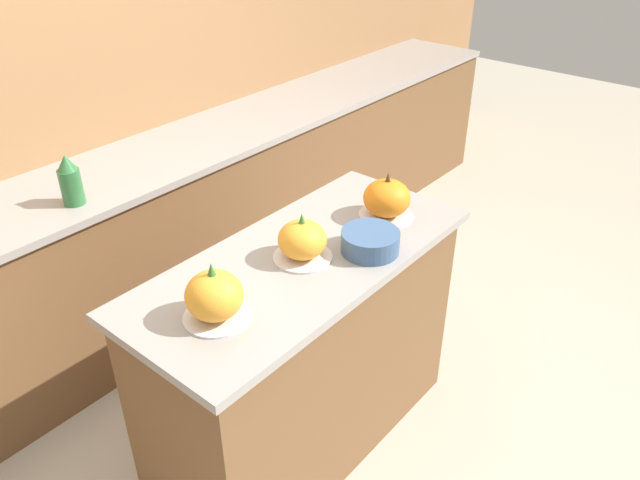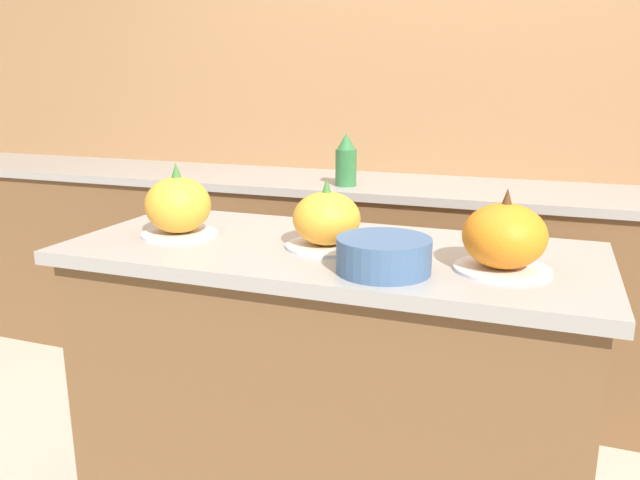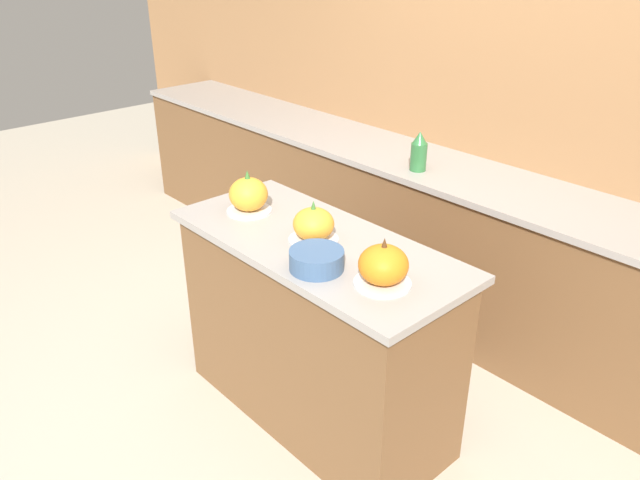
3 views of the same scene
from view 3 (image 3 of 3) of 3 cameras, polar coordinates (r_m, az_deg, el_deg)
The scene contains 9 objects.
ground_plane at distance 3.17m, azimuth -0.34°, elevation -15.34°, with size 12.00×12.00×0.00m, color #BCB29E.
wall_back at distance 3.64m, azimuth 17.69°, elevation 11.58°, with size 8.00×0.06×2.50m.
kitchen_island at distance 2.87m, azimuth -0.36°, elevation -8.34°, with size 1.37×0.60×0.94m.
back_counter at distance 3.65m, azimuth 13.30°, elevation -1.18°, with size 6.00×0.60×0.92m.
pumpkin_cake_left at distance 2.90m, azimuth -6.56°, elevation 4.09°, with size 0.21×0.21×0.20m.
pumpkin_cake_center at distance 2.60m, azimuth -0.60°, elevation 1.38°, with size 0.21×0.21×0.18m.
pumpkin_cake_right at distance 2.29m, azimuth 5.81°, elevation -2.36°, with size 0.22×0.22×0.19m.
bottle_tall at distance 3.47m, azimuth 9.03°, elevation 7.96°, with size 0.09×0.09×0.22m.
mixing_bowl at distance 2.40m, azimuth -0.31°, elevation -1.82°, with size 0.21×0.21×0.08m.
Camera 3 is at (1.75, -1.58, 2.11)m, focal length 35.00 mm.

